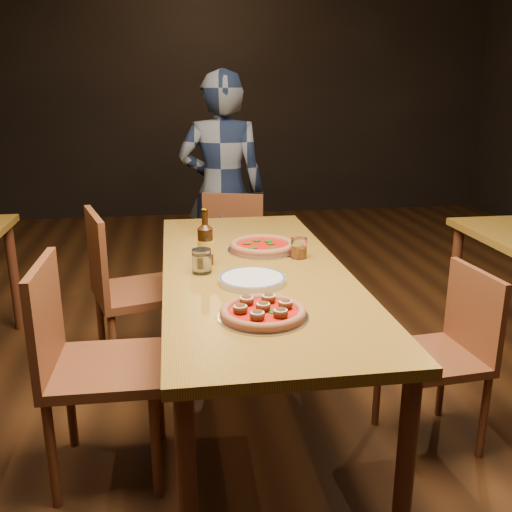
{
  "coord_description": "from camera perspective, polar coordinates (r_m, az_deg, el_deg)",
  "views": [
    {
      "loc": [
        -0.35,
        -2.37,
        1.53
      ],
      "look_at": [
        0.0,
        -0.05,
        0.82
      ],
      "focal_mm": 40.0,
      "sensor_mm": 36.0,
      "label": 1
    }
  ],
  "objects": [
    {
      "name": "pizza_meatball",
      "position": [
        1.99,
        0.72,
        -5.57
      ],
      "size": [
        0.32,
        0.32,
        0.06
      ],
      "rotation": [
        0.0,
        0.0,
        -0.14
      ],
      "color": "#B7B7BF",
      "rests_on": "table_main"
    },
    {
      "name": "table_main",
      "position": [
        2.54,
        -0.17,
        -2.73
      ],
      "size": [
        0.8,
        2.0,
        0.75
      ],
      "color": "brown",
      "rests_on": "ground"
    },
    {
      "name": "beer_bottle",
      "position": [
        2.55,
        -5.07,
        1.08
      ],
      "size": [
        0.07,
        0.07,
        0.25
      ],
      "rotation": [
        0.0,
        0.0,
        -0.27
      ],
      "color": "black",
      "rests_on": "table_main"
    },
    {
      "name": "chair_main_sw",
      "position": [
        3.09,
        -11.49,
        -3.39
      ],
      "size": [
        0.55,
        0.55,
        0.96
      ],
      "primitive_type": null,
      "rotation": [
        0.0,
        0.0,
        1.84
      ],
      "color": "#5A3317",
      "rests_on": "ground"
    },
    {
      "name": "amber_glass",
      "position": [
        2.66,
        4.31,
        0.82
      ],
      "size": [
        0.08,
        0.08,
        0.1
      ],
      "primitive_type": "cylinder",
      "color": "#A04D12",
      "rests_on": "table_main"
    },
    {
      "name": "pizza_margherita",
      "position": [
        2.78,
        0.66,
        1.0
      ],
      "size": [
        0.34,
        0.34,
        0.04
      ],
      "rotation": [
        0.0,
        0.0,
        -0.19
      ],
      "color": "#B7B7BF",
      "rests_on": "table_main"
    },
    {
      "name": "water_glass",
      "position": [
        2.45,
        -5.45,
        -0.51
      ],
      "size": [
        0.08,
        0.08,
        0.1
      ],
      "primitive_type": "cylinder",
      "color": "white",
      "rests_on": "table_main"
    },
    {
      "name": "diner",
      "position": [
        3.95,
        -3.4,
        6.35
      ],
      "size": [
        0.65,
        0.48,
        1.63
      ],
      "primitive_type": "imported",
      "rotation": [
        0.0,
        0.0,
        2.98
      ],
      "color": "black",
      "rests_on": "ground"
    },
    {
      "name": "chair_main_nw",
      "position": [
        2.34,
        -14.83,
        -10.61
      ],
      "size": [
        0.45,
        0.45,
        0.95
      ],
      "primitive_type": null,
      "rotation": [
        0.0,
        0.0,
        1.55
      ],
      "color": "#5A3317",
      "rests_on": "ground"
    },
    {
      "name": "plate_stack",
      "position": [
        2.33,
        -0.38,
        -2.41
      ],
      "size": [
        0.27,
        0.27,
        0.03
      ],
      "primitive_type": "cylinder",
      "color": "white",
      "rests_on": "table_main"
    },
    {
      "name": "chair_main_e",
      "position": [
        2.59,
        17.24,
        -9.54
      ],
      "size": [
        0.42,
        0.42,
        0.82
      ],
      "primitive_type": null,
      "rotation": [
        0.0,
        0.0,
        -1.48
      ],
      "color": "#5A3317",
      "rests_on": "ground"
    },
    {
      "name": "ground",
      "position": [
        2.84,
        -0.16,
        -15.72
      ],
      "size": [
        9.0,
        9.0,
        0.0
      ],
      "primitive_type": "plane",
      "color": "black"
    },
    {
      "name": "chair_end",
      "position": [
        3.7,
        -2.81,
        -0.38
      ],
      "size": [
        0.51,
        0.51,
        0.87
      ],
      "primitive_type": null,
      "rotation": [
        0.0,
        0.0,
        -0.29
      ],
      "color": "#5A3317",
      "rests_on": "ground"
    }
  ]
}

